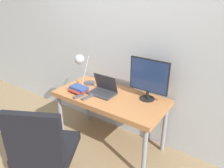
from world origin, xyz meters
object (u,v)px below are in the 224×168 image
at_px(monitor, 149,78).
at_px(desk_lamp, 81,64).
at_px(laptop, 103,90).
at_px(office_chair, 43,147).
at_px(book_stack, 79,89).

bearing_deg(monitor, desk_lamp, -167.62).
height_order(laptop, monitor, monitor).
bearing_deg(desk_lamp, monitor, 12.38).
relative_size(laptop, monitor, 0.66).
bearing_deg(laptop, office_chair, -89.75).
distance_m(desk_lamp, office_chair, 1.12).
bearing_deg(laptop, monitor, 18.71).
distance_m(monitor, desk_lamp, 0.86).
bearing_deg(desk_lamp, laptop, 1.85).
relative_size(laptop, desk_lamp, 0.71).
bearing_deg(book_stack, office_chair, -71.09).
height_order(desk_lamp, office_chair, desk_lamp).
xyz_separation_m(monitor, book_stack, (-0.79, -0.32, -0.23)).
bearing_deg(monitor, book_stack, -158.18).
distance_m(monitor, office_chair, 1.31).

